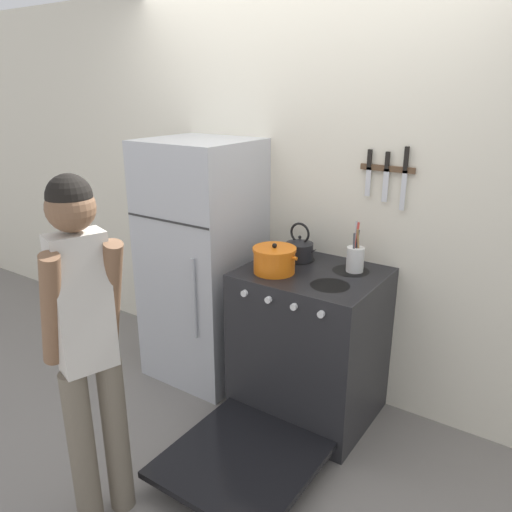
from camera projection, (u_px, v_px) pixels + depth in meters
ground_plane at (293, 371)px, 3.56m from camera, size 14.00×14.00×0.00m
wall_back at (300, 194)px, 3.17m from camera, size 10.00×0.06×2.55m
refrigerator at (203, 262)px, 3.34m from camera, size 0.67×0.65×1.62m
stove_range at (307, 347)px, 2.96m from camera, size 0.78×1.41×0.93m
dutch_oven_pot at (274, 260)px, 2.81m from camera, size 0.29×0.25×0.17m
tea_kettle at (300, 249)px, 3.01m from camera, size 0.21×0.17×0.23m
utensil_jar at (355, 258)px, 2.82m from camera, size 0.10×0.10×0.29m
person at (87, 340)px, 2.09m from camera, size 0.33×0.38×1.62m
wall_knife_strip at (388, 169)px, 2.76m from camera, size 0.31×0.03×0.35m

